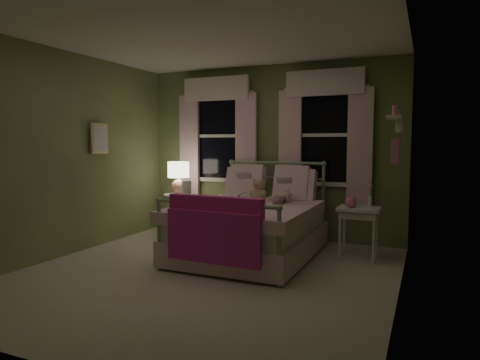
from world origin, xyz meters
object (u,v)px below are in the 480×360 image
at_px(child_left, 244,176).
at_px(nightstand_left, 179,209).
at_px(teddy_bear, 259,192).
at_px(table_lamp, 178,174).
at_px(nightstand_right, 359,215).
at_px(bed, 251,226).
at_px(child_right, 283,180).

bearing_deg(child_left, nightstand_left, -36.54).
distance_m(teddy_bear, table_lamp, 1.52).
bearing_deg(nightstand_right, nightstand_left, 174.69).
distance_m(bed, nightstand_right, 1.35).
bearing_deg(child_right, bed, 51.70).
distance_m(child_left, nightstand_right, 1.62).
distance_m(child_right, nightstand_right, 1.08).
bearing_deg(bed, teddy_bear, 90.00).
relative_size(teddy_bear, table_lamp, 0.67).
bearing_deg(bed, table_lamp, 156.56).
height_order(child_right, table_lamp, child_right).
distance_m(teddy_bear, nightstand_left, 1.56).
relative_size(child_right, nightstand_left, 1.15).
relative_size(child_left, nightstand_right, 1.29).
distance_m(child_right, nightstand_left, 1.84).
bearing_deg(child_right, teddy_bear, 24.80).
relative_size(nightstand_left, nightstand_right, 1.02).
distance_m(nightstand_left, table_lamp, 0.54).
bearing_deg(child_left, table_lamp, -36.54).
distance_m(child_right, table_lamp, 1.76).
bearing_deg(table_lamp, child_right, -7.02).
bearing_deg(nightstand_left, child_left, -10.26).
bearing_deg(teddy_bear, nightstand_right, 5.26).
relative_size(child_right, nightstand_right, 1.17).
bearing_deg(teddy_bear, table_lamp, 165.73).
bearing_deg(nightstand_right, child_right, 177.69).
bearing_deg(table_lamp, bed, -23.44).
distance_m(nightstand_left, nightstand_right, 2.77).
xyz_separation_m(nightstand_left, table_lamp, (-0.00, 0.00, 0.54)).
distance_m(teddy_bear, nightstand_right, 1.31).
xyz_separation_m(child_left, teddy_bear, (0.28, -0.16, -0.19)).
height_order(bed, nightstand_right, bed).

